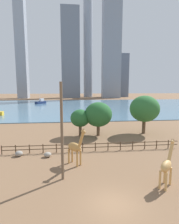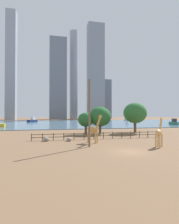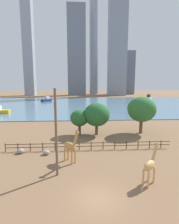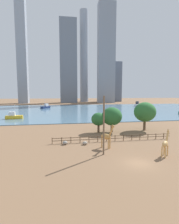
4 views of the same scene
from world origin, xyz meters
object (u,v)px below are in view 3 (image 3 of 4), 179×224
(giraffe_tall, at_px, (150,165))
(boulder_near_fence, at_px, (46,152))
(giraffe_companion, at_px, (71,146))
(tree_center_broad, at_px, (142,109))
(tree_left_large, at_px, (97,115))
(boat_tug, at_px, (148,98))
(tree_right_tall, at_px, (79,118))
(utility_pole, at_px, (56,133))
(boat_barge, at_px, (47,100))
(boulder_by_pole, at_px, (21,151))

(giraffe_tall, relative_size, boulder_near_fence, 4.39)
(giraffe_companion, distance_m, tree_center_broad, 19.78)
(boulder_near_fence, height_order, tree_left_large, tree_left_large)
(tree_left_large, bearing_deg, boat_tug, 61.41)
(giraffe_companion, xyz_separation_m, tree_left_large, (4.75, 12.72, 1.96))
(boulder_near_fence, bearing_deg, tree_center_broad, 30.58)
(tree_center_broad, bearing_deg, tree_right_tall, -177.97)
(utility_pole, bearing_deg, giraffe_tall, -13.14)
(boat_barge, bearing_deg, boat_tug, 133.20)
(giraffe_companion, bearing_deg, giraffe_tall, 12.81)
(tree_left_large, bearing_deg, utility_pole, -110.98)
(boulder_near_fence, bearing_deg, giraffe_companion, -36.96)
(boat_tug, bearing_deg, utility_pole, 5.20)
(boulder_near_fence, height_order, tree_right_tall, tree_right_tall)
(utility_pole, height_order, tree_right_tall, utility_pole)
(tree_center_broad, height_order, boat_barge, tree_center_broad)
(boulder_by_pole, bearing_deg, giraffe_companion, -24.53)
(utility_pole, distance_m, boat_tug, 104.94)
(boat_tug, bearing_deg, giraffe_companion, 5.05)
(boat_tug, bearing_deg, tree_right_tall, 1.93)
(tree_center_broad, height_order, tree_right_tall, tree_center_broad)
(utility_pole, height_order, boat_tug, utility_pole)
(utility_pole, xyz_separation_m, tree_center_broad, (15.65, 16.64, 0.14))
(giraffe_companion, xyz_separation_m, tree_right_tall, (1.24, 12.93, 1.25))
(utility_pole, bearing_deg, tree_left_large, 69.02)
(giraffe_companion, distance_m, boat_tug, 101.37)
(giraffe_tall, xyz_separation_m, tree_center_broad, (5.86, 18.92, 3.01))
(boulder_by_pole, bearing_deg, utility_pole, -47.09)
(giraffe_tall, distance_m, tree_right_tall, 19.85)
(tree_right_tall, xyz_separation_m, boat_tug, (45.57, 76.98, -2.03))
(tree_center_broad, bearing_deg, boat_barge, 114.79)
(giraffe_tall, distance_m, boat_tug, 102.88)
(boulder_near_fence, distance_m, tree_right_tall, 11.71)
(boulder_near_fence, height_order, boat_tug, boat_tug)
(giraffe_tall, distance_m, giraffe_companion, 10.07)
(boat_tug, bearing_deg, boulder_by_pole, 0.34)
(giraffe_companion, xyz_separation_m, boulder_near_fence, (-3.69, 2.78, -1.86))
(giraffe_tall, relative_size, boat_barge, 0.64)
(giraffe_companion, relative_size, tree_left_large, 0.72)
(boulder_by_pole, bearing_deg, tree_center_broad, 24.33)
(giraffe_tall, height_order, tree_center_broad, tree_center_broad)
(boulder_by_pole, height_order, boat_tug, boat_tug)
(giraffe_companion, bearing_deg, tree_left_large, 115.70)
(utility_pole, distance_m, boat_barge, 88.46)
(tree_left_large, distance_m, tree_center_broad, 9.59)
(boulder_by_pole, height_order, tree_left_large, tree_left_large)
(giraffe_tall, distance_m, utility_pole, 10.45)
(boat_barge, bearing_deg, boulder_by_pole, 45.04)
(boat_barge, bearing_deg, giraffe_tall, 54.17)
(giraffe_companion, bearing_deg, utility_pole, -66.82)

